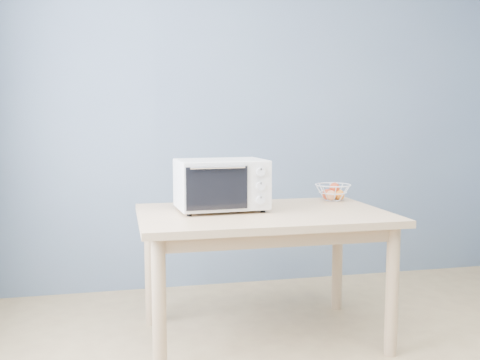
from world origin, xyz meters
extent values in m
cube|color=slate|center=(0.00, 2.25, 1.30)|extent=(4.00, 0.01, 2.60)
cube|color=tan|center=(-0.29, 1.16, 0.73)|extent=(1.40, 0.90, 0.04)
cylinder|color=tan|center=(-0.91, 0.79, 0.35)|extent=(0.07, 0.07, 0.71)
cylinder|color=tan|center=(0.33, 0.79, 0.35)|extent=(0.07, 0.07, 0.71)
cylinder|color=tan|center=(-0.91, 1.53, 0.35)|extent=(0.07, 0.07, 0.71)
cylinder|color=tan|center=(0.33, 1.53, 0.35)|extent=(0.07, 0.07, 0.71)
cube|color=silver|center=(-0.52, 1.25, 0.91)|extent=(0.52, 0.37, 0.28)
cube|color=black|center=(-0.58, 1.25, 0.90)|extent=(0.34, 0.31, 0.22)
cube|color=black|center=(-0.57, 1.07, 0.90)|extent=(0.34, 0.03, 0.23)
cylinder|color=silver|center=(-0.57, 1.05, 1.02)|extent=(0.30, 0.03, 0.02)
cube|color=silver|center=(-0.33, 1.10, 0.91)|extent=(0.14, 0.02, 0.26)
cylinder|color=black|center=(-0.72, 1.11, 0.76)|extent=(0.03, 0.03, 0.02)
cylinder|color=black|center=(-0.30, 1.14, 0.76)|extent=(0.03, 0.03, 0.02)
cylinder|color=black|center=(-0.74, 1.37, 0.76)|extent=(0.03, 0.03, 0.02)
cylinder|color=black|center=(-0.31, 1.39, 0.76)|extent=(0.03, 0.03, 0.02)
cylinder|color=silver|center=(-0.33, 1.09, 0.98)|extent=(0.05, 0.02, 0.05)
cylinder|color=silver|center=(-0.33, 1.09, 0.91)|extent=(0.05, 0.02, 0.05)
cylinder|color=silver|center=(-0.33, 1.09, 0.83)|extent=(0.05, 0.02, 0.05)
torus|color=silver|center=(0.26, 1.46, 0.85)|extent=(0.28, 0.28, 0.01)
torus|color=silver|center=(0.26, 1.46, 0.80)|extent=(0.22, 0.22, 0.01)
torus|color=silver|center=(0.26, 1.46, 0.76)|extent=(0.13, 0.13, 0.01)
sphere|color=red|center=(0.23, 1.47, 0.79)|extent=(0.07, 0.07, 0.07)
sphere|color=orange|center=(0.29, 1.45, 0.79)|extent=(0.07, 0.07, 0.07)
sphere|color=#DE8B56|center=(0.26, 1.51, 0.79)|extent=(0.07, 0.07, 0.07)
sphere|color=red|center=(0.27, 1.46, 0.84)|extent=(0.07, 0.07, 0.07)
sphere|color=#DE8B56|center=(0.23, 1.43, 0.79)|extent=(0.06, 0.06, 0.06)
camera|label=1|loc=(-1.08, -1.74, 1.26)|focal=40.00mm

